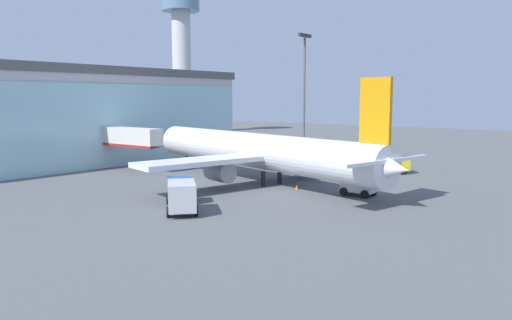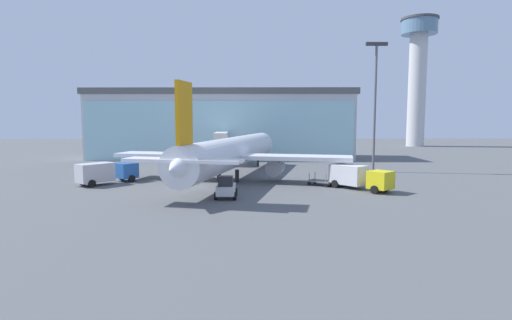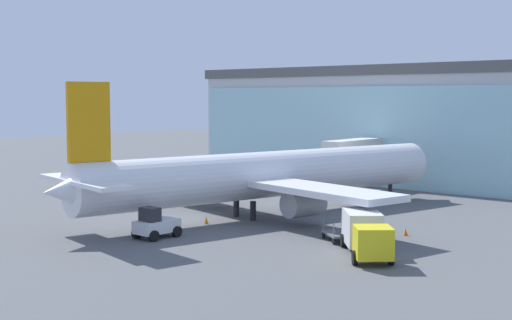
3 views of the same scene
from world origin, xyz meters
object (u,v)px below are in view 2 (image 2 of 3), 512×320
apron_light_mast (375,96)px  baggage_cart (320,181)px  airplane (233,153)px  catering_truck (106,172)px  jet_bridge (222,140)px  control_tower (418,67)px  pushback_tug (226,188)px  safety_cone_wingtip (335,177)px  fuel_truck (358,176)px  safety_cone_nose (219,185)px

apron_light_mast → baggage_cart: (-10.28, -12.23, -10.80)m
airplane → catering_truck: bearing=116.1°
jet_bridge → control_tower: (54.83, 45.22, 18.83)m
baggage_cart → pushback_tug: (-10.89, -7.39, 0.47)m
apron_light_mast → safety_cone_wingtip: 15.26m
control_tower → fuel_truck: size_ratio=5.29×
jet_bridge → safety_cone_wingtip: size_ratio=21.89×
jet_bridge → apron_light_mast: 27.84m
baggage_cart → safety_cone_wingtip: bearing=-82.5°
fuel_truck → baggage_cart: 4.73m
catering_truck → safety_cone_wingtip: bearing=-41.9°
pushback_tug → safety_cone_nose: pushback_tug is taller
control_tower → apron_light_mast: control_tower is taller
baggage_cart → safety_cone_nose: (-11.99, -0.82, -0.23)m
fuel_truck → safety_cone_wingtip: bearing=147.2°
jet_bridge → airplane: bearing=-173.1°
catering_truck → pushback_tug: size_ratio=2.12×
fuel_truck → safety_cone_nose: bearing=-136.5°
jet_bridge → control_tower: size_ratio=0.32×
catering_truck → safety_cone_nose: (14.01, -2.67, -1.19)m
fuel_truck → pushback_tug: size_ratio=2.17×
airplane → baggage_cart: (10.62, -5.17, -3.02)m
control_tower → pushback_tug: bearing=-123.9°
pushback_tug → jet_bridge: bearing=5.4°
control_tower → pushback_tug: control_tower is taller
baggage_cart → safety_cone_wingtip: 5.55m
jet_bridge → apron_light_mast: apron_light_mast is taller
airplane → pushback_tug: bearing=-167.3°
baggage_cart → safety_cone_nose: size_ratio=5.80×
safety_cone_wingtip → airplane: bearing=178.2°
apron_light_mast → safety_cone_wingtip: (-7.43, -7.48, -11.03)m
control_tower → apron_light_mast: 67.28m
jet_bridge → fuel_truck: jet_bridge is taller
pushback_tug → safety_cone_wingtip: pushback_tug is taller
airplane → control_tower: bearing=-24.6°
control_tower → baggage_cart: bearing=-120.5°
control_tower → pushback_tug: size_ratio=11.46×
apron_light_mast → pushback_tug: 30.66m
control_tower → fuel_truck: (-37.86, -73.31, -21.61)m
catering_truck → airplane: bearing=-35.5°
airplane → apron_light_mast: bearing=-57.4°
safety_cone_nose → safety_cone_wingtip: bearing=20.6°
pushback_tug → safety_cone_nose: 6.70m
control_tower → safety_cone_wingtip: bearing=-120.5°
fuel_truck → pushback_tug: fuel_truck is taller
apron_light_mast → airplane: 23.40m
apron_light_mast → fuel_truck: (-6.53, -14.94, -9.84)m
safety_cone_wingtip → pushback_tug: bearing=-138.6°
jet_bridge → airplane: airplane is taller
fuel_truck → baggage_cart: fuel_truck is taller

